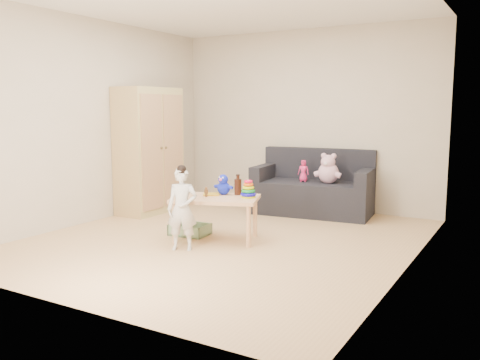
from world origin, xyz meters
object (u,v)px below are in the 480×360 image
Objects in this scene: wardrobe at (149,151)px; sofa at (313,198)px; toddler at (182,210)px; play_table at (216,219)px.

sofa is (2.06, 1.03, -0.65)m from wardrobe.
play_table is at bearing 55.17° from toddler.
sofa is 1.94m from play_table.
toddler is (1.58, -1.37, -0.45)m from wardrobe.
play_table is (-0.39, -1.90, 0.02)m from sofa.
wardrobe is 2.08× the size of toddler.
play_table reaches higher than sofa.
wardrobe is 1.09× the size of sofa.
play_table is at bearing -107.60° from sofa.
play_table is at bearing -27.41° from wardrobe.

